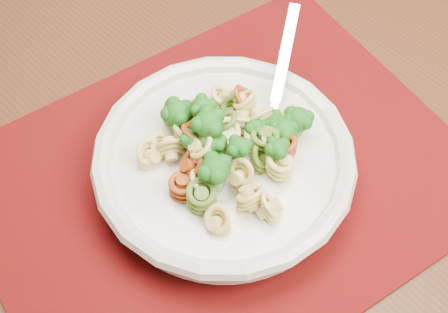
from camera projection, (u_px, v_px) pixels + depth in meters
name	position (u px, v px, depth m)	size (l,w,h in m)	color
dining_table	(229.00, 147.00, 0.77)	(1.64, 1.30, 0.69)	#492314
placemat	(223.00, 179.00, 0.64)	(0.48, 0.37, 0.00)	#540D03
pasta_bowl	(224.00, 162.00, 0.61)	(0.26, 0.26, 0.05)	silver
pasta_broccoli_heap	(224.00, 153.00, 0.60)	(0.22, 0.22, 0.06)	#F2D377
fork	(271.00, 125.00, 0.62)	(0.19, 0.02, 0.01)	silver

